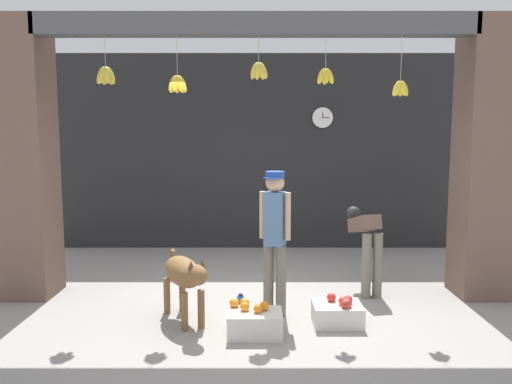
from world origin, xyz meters
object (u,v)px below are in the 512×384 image
Objects in this scene: fruit_crate_apples at (339,313)px; dog at (185,275)px; shopkeeper at (276,233)px; fruit_crate_oranges at (255,322)px; water_bottle at (241,306)px; worker_stooping at (367,239)px; wall_clock at (323,118)px.

dog is at bearing 177.61° from fruit_crate_apples.
shopkeeper is at bearing 74.19° from dog.
shopkeeper is 0.96m from fruit_crate_oranges.
fruit_crate_apples is (1.57, -0.07, -0.38)m from dog.
dog is 3.92× the size of water_bottle.
worker_stooping is at bearing -124.75° from shopkeeper.
wall_clock is at bearing 73.14° from fruit_crate_oranges.
wall_clock reaches higher than fruit_crate_oranges.
worker_stooping is at bearing 44.07° from fruit_crate_oranges.
fruit_crate_oranges is at bearing -162.23° from fruit_crate_apples.
wall_clock is at bearing 123.53° from dog.
wall_clock is (-0.23, 2.40, 1.54)m from worker_stooping.
fruit_crate_oranges is (0.71, -0.34, -0.37)m from dog.
fruit_crate_apples is at bearing 178.43° from shopkeeper.
dog reaches higher than fruit_crate_apples.
dog is 0.87m from fruit_crate_oranges.
fruit_crate_apples is 1.38× the size of wall_clock.
worker_stooping is 4.02× the size of water_bottle.
wall_clock is (0.91, 3.17, 1.31)m from shopkeeper.
shopkeeper is at bearing 157.38° from fruit_crate_apples.
dog is 0.98× the size of worker_stooping.
worker_stooping reaches higher than water_bottle.
water_bottle is (-0.36, -0.06, -0.78)m from shopkeeper.
fruit_crate_apples is at bearing 59.75° from dog.
wall_clock is at bearing 85.50° from fruit_crate_apples.
dog is 2.74× the size of wall_clock.
dog is at bearing -165.26° from worker_stooping.
wall_clock is at bearing 85.03° from worker_stooping.
dog is at bearing -118.61° from wall_clock.
worker_stooping reaches higher than dog.
water_bottle is at bearing 30.65° from shopkeeper.
fruit_crate_apples is 1.02m from water_bottle.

